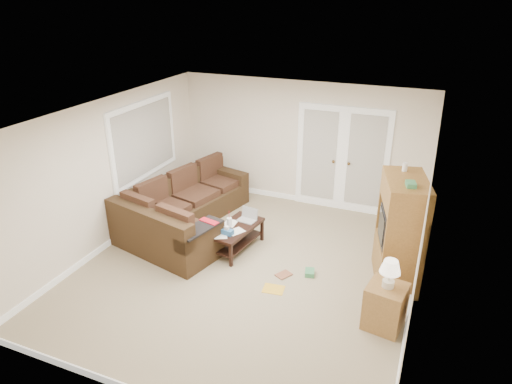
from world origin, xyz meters
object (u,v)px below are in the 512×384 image
at_px(side_cabinet, 385,303).
at_px(sectional_sofa, 182,214).
at_px(coffee_table, 237,236).
at_px(tv_armoire, 400,231).

bearing_deg(side_cabinet, sectional_sofa, 170.97).
height_order(coffee_table, tv_armoire, tv_armoire).
relative_size(sectional_sofa, tv_armoire, 1.78).
distance_m(sectional_sofa, coffee_table, 1.22).
bearing_deg(side_cabinet, coffee_table, 167.40).
bearing_deg(sectional_sofa, coffee_table, 3.53).
height_order(coffee_table, side_cabinet, side_cabinet).
bearing_deg(side_cabinet, tv_armoire, 99.61).
relative_size(sectional_sofa, side_cabinet, 3.15).
xyz_separation_m(tv_armoire, side_cabinet, (0.00, -1.15, -0.48)).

